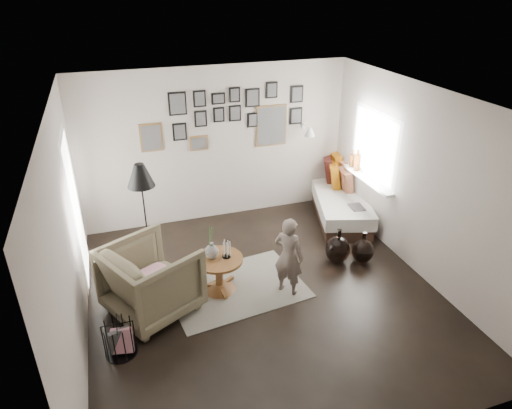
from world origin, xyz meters
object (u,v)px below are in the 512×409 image
object	(u,v)px
floor_lamp	(141,179)
child	(289,256)
armchair	(151,280)
demijohn_large	(338,249)
demijohn_small	(363,251)
pedestal_table	(219,275)
daybed	(338,199)
vase	(212,249)
magazine_basket	(120,339)

from	to	relation	value
floor_lamp	child	xyz separation A→B (m)	(1.67, -1.21, -0.82)
floor_lamp	child	distance (m)	2.22
armchair	floor_lamp	bearing A→B (deg)	-31.60
demijohn_large	demijohn_small	world-z (taller)	demijohn_large
pedestal_table	demijohn_small	size ratio (longest dim) A/B	1.29
daybed	demijohn_small	xyz separation A→B (m)	(-0.37, -1.51, -0.11)
vase	demijohn_large	size ratio (longest dim) A/B	0.84
armchair	floor_lamp	size ratio (longest dim) A/B	0.63
pedestal_table	armchair	world-z (taller)	armchair
child	pedestal_table	bearing A→B (deg)	27.66
floor_lamp	demijohn_large	world-z (taller)	floor_lamp
armchair	child	bearing A→B (deg)	-123.68
daybed	floor_lamp	distance (m)	3.58
demijohn_small	child	xyz separation A→B (m)	(-1.32, -0.31, 0.37)
demijohn_large	armchair	bearing A→B (deg)	-175.01
pedestal_table	floor_lamp	distance (m)	1.66
armchair	magazine_basket	size ratio (longest dim) A/B	2.42
daybed	demijohn_large	world-z (taller)	daybed
pedestal_table	floor_lamp	bearing A→B (deg)	132.25
vase	magazine_basket	world-z (taller)	vase
daybed	child	distance (m)	2.49
floor_lamp	magazine_basket	xyz separation A→B (m)	(-0.53, -1.67, -1.17)
daybed	magazine_basket	size ratio (longest dim) A/B	4.89
pedestal_table	child	size ratio (longest dim) A/B	0.58
vase	demijohn_large	bearing A→B (deg)	2.65
demijohn_small	child	bearing A→B (deg)	-166.81
pedestal_table	child	bearing A→B (deg)	-20.47
vase	daybed	bearing A→B (deg)	29.32
armchair	child	distance (m)	1.76
floor_lamp	vase	bearing A→B (deg)	-50.05
armchair	demijohn_large	bearing A→B (deg)	-112.41
vase	magazine_basket	bearing A→B (deg)	-147.83
daybed	armchair	bearing A→B (deg)	-137.81
floor_lamp	magazine_basket	distance (m)	2.11
floor_lamp	demijohn_small	bearing A→B (deg)	-16.86
vase	magazine_basket	xyz separation A→B (m)	(-1.26, -0.79, -0.44)
pedestal_table	vase	world-z (taller)	vase
child	armchair	bearing A→B (deg)	41.86
magazine_basket	demijohn_small	distance (m)	3.60
pedestal_table	demijohn_large	bearing A→B (deg)	3.40
pedestal_table	armchair	bearing A→B (deg)	-171.76
vase	floor_lamp	xyz separation A→B (m)	(-0.73, 0.87, 0.73)
daybed	demijohn_large	distance (m)	1.56
pedestal_table	demijohn_large	world-z (taller)	demijohn_large
pedestal_table	armchair	size ratio (longest dim) A/B	0.64
pedestal_table	magazine_basket	distance (m)	1.55
floor_lamp	magazine_basket	bearing A→B (deg)	-107.65
daybed	demijohn_large	bearing A→B (deg)	-100.52
magazine_basket	demijohn_large	size ratio (longest dim) A/B	0.76
vase	demijohn_large	distance (m)	1.96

